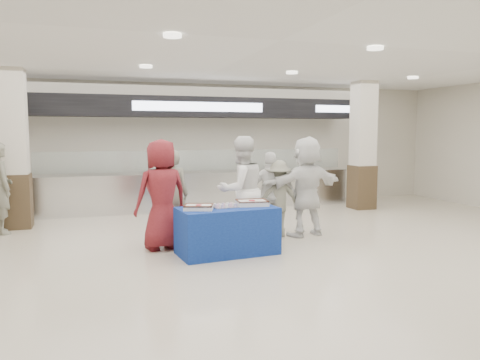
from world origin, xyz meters
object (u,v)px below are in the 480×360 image
object	(u,v)px
sheet_cake_right	(252,202)
cupcake_tray	(225,205)
soldier_a	(172,194)
sheet_cake_left	(199,207)
soldier_bg	(1,188)
chef_tall	(241,190)
soldier_b	(277,198)
chef_short	(271,194)
display_table	(227,231)
civilian_maroon	(162,194)
civilian_white	(306,186)

from	to	relation	value
sheet_cake_right	cupcake_tray	distance (m)	0.48
soldier_a	sheet_cake_left	bearing A→B (deg)	112.21
soldier_a	soldier_bg	distance (m)	3.37
cupcake_tray	sheet_cake_left	bearing A→B (deg)	-169.30
sheet_cake_left	soldier_a	size ratio (longest dim) A/B	0.32
sheet_cake_left	chef_tall	size ratio (longest dim) A/B	0.28
sheet_cake_right	chef_tall	size ratio (longest dim) A/B	0.28
cupcake_tray	soldier_b	bearing A→B (deg)	35.63
chef_short	soldier_bg	world-z (taller)	soldier_bg
chef_tall	soldier_bg	size ratio (longest dim) A/B	1.07
soldier_a	chef_tall	xyz separation A→B (m)	(1.10, -0.68, 0.12)
display_table	sheet_cake_right	distance (m)	0.62
display_table	chef_short	bearing A→B (deg)	34.87
sheet_cake_left	soldier_bg	xyz separation A→B (m)	(-3.22, 2.83, 0.08)
sheet_cake_left	sheet_cake_right	size ratio (longest dim) A/B	0.99
chef_tall	sheet_cake_left	bearing A→B (deg)	22.51
sheet_cake_right	soldier_b	xyz separation A→B (m)	(0.80, 0.86, -0.09)
chef_short	sheet_cake_right	bearing A→B (deg)	68.08
civilian_maroon	soldier_a	xyz separation A→B (m)	(0.29, 0.68, -0.10)
sheet_cake_right	soldier_a	size ratio (longest dim) A/B	0.32
display_table	civilian_white	bearing A→B (deg)	19.31
sheet_cake_right	chef_short	size ratio (longest dim) A/B	0.33
sheet_cake_left	soldier_bg	bearing A→B (deg)	138.76
chef_short	civilian_white	bearing A→B (deg)	-175.57
display_table	sheet_cake_right	size ratio (longest dim) A/B	2.94
soldier_a	cupcake_tray	bearing A→B (deg)	130.53
chef_short	civilian_white	distance (m)	0.68
civilian_maroon	soldier_b	xyz separation A→B (m)	(2.18, 0.30, -0.20)
sheet_cake_right	civilian_maroon	distance (m)	1.50
cupcake_tray	chef_tall	size ratio (longest dim) A/B	0.22
soldier_bg	soldier_a	bearing A→B (deg)	-139.13
cupcake_tray	display_table	bearing A→B (deg)	-43.76
sheet_cake_left	chef_tall	bearing A→B (deg)	37.21
sheet_cake_left	soldier_bg	size ratio (longest dim) A/B	0.30
chef_tall	soldier_bg	world-z (taller)	chef_tall
chef_short	civilian_white	world-z (taller)	civilian_white
civilian_maroon	civilian_white	bearing A→B (deg)	168.76
soldier_b	soldier_bg	bearing A→B (deg)	-21.18
sheet_cake_left	civilian_maroon	size ratio (longest dim) A/B	0.28
sheet_cake_left	soldier_b	xyz separation A→B (m)	(1.72, 1.00, -0.08)
display_table	civilian_maroon	bearing A→B (deg)	140.14
cupcake_tray	soldier_bg	xyz separation A→B (m)	(-3.67, 2.74, 0.10)
cupcake_tray	chef_tall	world-z (taller)	chef_tall
sheet_cake_right	chef_tall	bearing A→B (deg)	90.45
cupcake_tray	civilian_white	world-z (taller)	civilian_white
sheet_cake_left	soldier_bg	world-z (taller)	soldier_bg
civilian_maroon	chef_tall	distance (m)	1.38
cupcake_tray	soldier_bg	bearing A→B (deg)	143.22
civilian_white	chef_short	bearing A→B (deg)	-22.24
chef_tall	civilian_white	xyz separation A→B (m)	(1.34, 0.19, -0.00)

